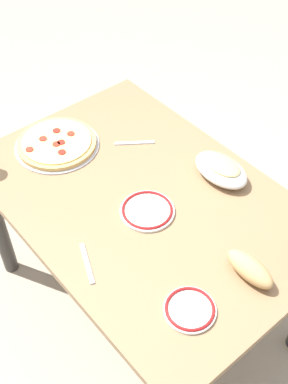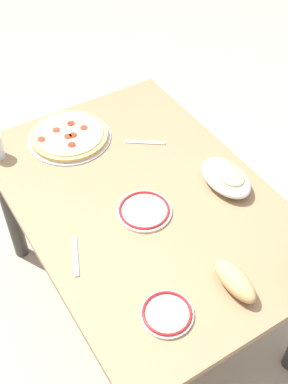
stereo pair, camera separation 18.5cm
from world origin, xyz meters
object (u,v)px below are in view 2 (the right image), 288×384
Objects in this scene: pepperoni_pizza at (69,136)px; bread_loaf at (235,281)px; side_plate_far at (144,211)px; side_plate_near at (167,314)px; baked_pasta_dish at (226,177)px; dining_table at (144,218)px.

pepperoni_pizza is 1.92× the size of bread_loaf.
side_plate_far is at bearing -174.51° from pepperoni_pizza.
side_plate_far is at bearing -22.35° from side_plate_near.
pepperoni_pizza is 1.48× the size of baked_pasta_dish.
baked_pasta_dish reaches higher than bread_loaf.
dining_table is 0.15m from side_plate_far.
side_plate_near is 0.24m from bread_loaf.
baked_pasta_dish is 1.30× the size of bread_loaf.
baked_pasta_dish is 1.18× the size of side_plate_far.
side_plate_near is 0.82× the size of side_plate_far.
side_plate_far is 0.44m from bread_loaf.
pepperoni_pizza is at bearing 34.75° from baked_pasta_dish.
side_plate_near is at bearing 125.23° from baked_pasta_dish.
dining_table is at bearing 4.52° from bread_loaf.
pepperoni_pizza is at bearing 7.61° from bread_loaf.
pepperoni_pizza is 0.93m from side_plate_near.
side_plate_near is (-0.36, 0.51, -0.03)m from baked_pasta_dish.
baked_pasta_dish is 0.35m from side_plate_far.
dining_table is 6.53× the size of side_plate_far.
baked_pasta_dish is 0.62m from side_plate_near.
dining_table is 7.18× the size of bread_loaf.
dining_table is at bearing -30.77° from side_plate_far.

